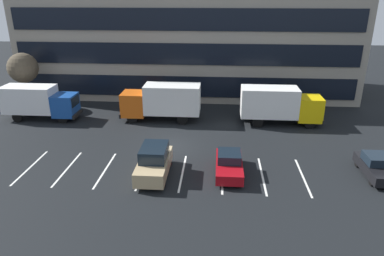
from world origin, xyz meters
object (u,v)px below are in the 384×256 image
(sedan_maroon, at_px, (229,164))
(sedan_black, at_px, (377,166))
(box_truck_yellow, at_px, (279,104))
(box_truck_orange, at_px, (162,100))
(suv_tan, at_px, (154,162))
(box_truck_blue, at_px, (39,101))
(bare_tree, at_px, (23,68))

(sedan_maroon, bearing_deg, sedan_black, 2.55)
(box_truck_yellow, distance_m, sedan_maroon, 11.56)
(box_truck_orange, relative_size, suv_tan, 1.65)
(box_truck_blue, bearing_deg, box_truck_orange, 2.81)
(box_truck_yellow, bearing_deg, bare_tree, 172.88)
(sedan_maroon, distance_m, bare_tree, 25.88)
(box_truck_orange, height_order, sedan_maroon, box_truck_orange)
(box_truck_orange, distance_m, sedan_black, 19.36)
(box_truck_blue, relative_size, sedan_maroon, 1.66)
(box_truck_orange, height_order, suv_tan, box_truck_orange)
(box_truck_yellow, bearing_deg, sedan_maroon, -115.35)
(suv_tan, xyz_separation_m, bare_tree, (-16.49, 14.33, 3.30))
(sedan_maroon, distance_m, suv_tan, 5.22)
(suv_tan, distance_m, bare_tree, 22.09)
(box_truck_yellow, distance_m, bare_tree, 26.89)
(box_truck_orange, xyz_separation_m, suv_tan, (1.11, -11.20, -1.00))
(box_truck_blue, distance_m, sedan_maroon, 21.02)
(suv_tan, bearing_deg, sedan_black, 4.02)
(sedan_maroon, bearing_deg, box_truck_orange, 120.74)
(sedan_black, relative_size, bare_tree, 0.71)
(sedan_black, bearing_deg, box_truck_yellow, 117.88)
(suv_tan, bearing_deg, box_truck_orange, 95.65)
(box_truck_blue, bearing_deg, bare_tree, 130.58)
(box_truck_blue, relative_size, sedan_black, 1.73)
(sedan_maroon, bearing_deg, suv_tan, -173.11)
(box_truck_blue, bearing_deg, box_truck_yellow, 1.00)
(box_truck_blue, height_order, box_truck_orange, box_truck_orange)
(sedan_maroon, xyz_separation_m, sedan_black, (10.17, 0.45, -0.03))
(box_truck_blue, distance_m, box_truck_orange, 12.20)
(box_truck_blue, height_order, sedan_maroon, box_truck_blue)
(box_truck_yellow, bearing_deg, sedan_black, -62.12)
(bare_tree, bearing_deg, sedan_black, -22.60)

